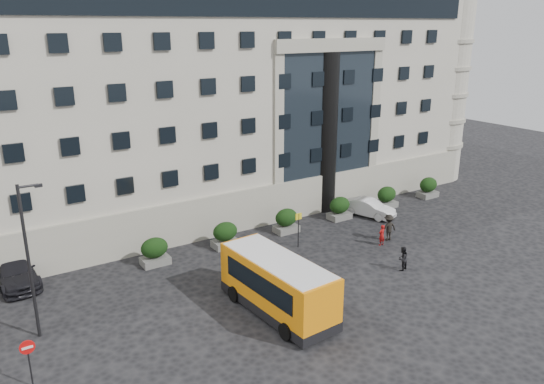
{
  "coord_description": "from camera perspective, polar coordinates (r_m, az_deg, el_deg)",
  "views": [
    {
      "loc": [
        -14.85,
        -22.93,
        15.05
      ],
      "look_at": [
        2.37,
        3.57,
        5.0
      ],
      "focal_mm": 35.0,
      "sensor_mm": 36.0,
      "label": 1
    }
  ],
  "objects": [
    {
      "name": "pedestrian_a",
      "position": [
        38.45,
        11.72,
        -4.55
      ],
      "size": [
        0.59,
        0.42,
        1.53
      ],
      "primitive_type": "imported",
      "rotation": [
        0.0,
        0.0,
        3.24
      ],
      "color": "maroon",
      "rests_on": "ground"
    },
    {
      "name": "minibus",
      "position": [
        28.92,
        0.6,
        -9.78
      ],
      "size": [
        3.18,
        7.67,
        3.14
      ],
      "rotation": [
        0.0,
        0.0,
        0.06
      ],
      "color": "orange",
      "rests_on": "ground"
    },
    {
      "name": "white_taxi",
      "position": [
        44.0,
        10.37,
        -1.68
      ],
      "size": [
        2.86,
        4.56,
        1.42
      ],
      "primitive_type": "imported",
      "rotation": [
        0.0,
        0.0,
        0.34
      ],
      "color": "silver",
      "rests_on": "ground"
    },
    {
      "name": "parked_car_c",
      "position": [
        35.9,
        -25.96,
        -7.67
      ],
      "size": [
        2.49,
        5.51,
        1.57
      ],
      "primitive_type": "imported",
      "rotation": [
        0.0,
        0.0,
        0.06
      ],
      "color": "black",
      "rests_on": "ground"
    },
    {
      "name": "hedge_b",
      "position": [
        37.43,
        -5.05,
        -4.59
      ],
      "size": [
        1.8,
        1.26,
        1.84
      ],
      "color": "#565654",
      "rests_on": "ground"
    },
    {
      "name": "bus_stop_sign",
      "position": [
        37.03,
        2.86,
        -3.46
      ],
      "size": [
        0.5,
        0.08,
        2.52
      ],
      "color": "#262628",
      "rests_on": "ground"
    },
    {
      "name": "hedge_a",
      "position": [
        35.51,
        -12.51,
        -6.23
      ],
      "size": [
        1.8,
        1.26,
        1.84
      ],
      "color": "#565654",
      "rests_on": "ground"
    },
    {
      "name": "hedge_c",
      "position": [
        39.94,
        1.55,
        -3.07
      ],
      "size": [
        1.8,
        1.26,
        1.84
      ],
      "color": "#565654",
      "rests_on": "ground"
    },
    {
      "name": "ground",
      "position": [
        31.18,
        -0.08,
        -11.21
      ],
      "size": [
        120.0,
        120.0,
        0.0
      ],
      "primitive_type": "plane",
      "color": "black",
      "rests_on": "ground"
    },
    {
      "name": "no_entry_sign",
      "position": [
        25.73,
        -24.75,
        -15.55
      ],
      "size": [
        0.64,
        0.16,
        2.32
      ],
      "color": "#262628",
      "rests_on": "ground"
    },
    {
      "name": "pedestrian_b",
      "position": [
        34.97,
        13.85,
        -6.96
      ],
      "size": [
        0.9,
        0.77,
        1.6
      ],
      "primitive_type": "imported",
      "rotation": [
        0.0,
        0.0,
        3.38
      ],
      "color": "black",
      "rests_on": "ground"
    },
    {
      "name": "hedge_d",
      "position": [
        42.93,
        7.28,
        -1.71
      ],
      "size": [
        1.8,
        1.26,
        1.84
      ],
      "color": "#565654",
      "rests_on": "ground"
    },
    {
      "name": "entrance_column",
      "position": [
        43.56,
        5.85,
        6.23
      ],
      "size": [
        1.8,
        1.8,
        13.0
      ],
      "primitive_type": "cylinder",
      "color": "black",
      "rests_on": "ground"
    },
    {
      "name": "hedge_f",
      "position": [
        50.01,
        16.45,
        0.5
      ],
      "size": [
        1.8,
        1.26,
        1.84
      ],
      "color": "#565654",
      "rests_on": "ground"
    },
    {
      "name": "hedge_e",
      "position": [
        46.31,
        12.21,
        -0.52
      ],
      "size": [
        1.8,
        1.26,
        1.84
      ],
      "color": "#565654",
      "rests_on": "ground"
    },
    {
      "name": "pedestrian_c",
      "position": [
        39.34,
        12.42,
        -3.75
      ],
      "size": [
        1.35,
        0.88,
        1.96
      ],
      "primitive_type": "imported",
      "rotation": [
        0.0,
        0.0,
        3.02
      ],
      "color": "black",
      "rests_on": "ground"
    },
    {
      "name": "street_lamp",
      "position": [
        28.19,
        -24.65,
        -6.33
      ],
      "size": [
        1.16,
        0.18,
        8.0
      ],
      "color": "#262628",
      "rests_on": "ground"
    },
    {
      "name": "civic_building",
      "position": [
        49.9,
        -8.2,
        10.5
      ],
      "size": [
        44.0,
        24.0,
        18.0
      ],
      "primitive_type": "cube",
      "color": "#A5A292",
      "rests_on": "ground"
    },
    {
      "name": "parked_car_d",
      "position": [
        38.74,
        -25.72,
        -5.88
      ],
      "size": [
        2.79,
        5.48,
        1.48
      ],
      "primitive_type": "imported",
      "rotation": [
        0.0,
        0.0,
        -0.06
      ],
      "color": "black",
      "rests_on": "ground"
    }
  ]
}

